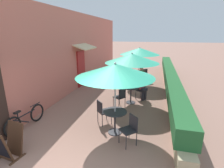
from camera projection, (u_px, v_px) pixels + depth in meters
cafe_facade_wall at (82, 50)px, 10.69m from camera, size 0.98×14.34×4.20m
planter_hedge at (170, 80)px, 9.91m from camera, size 0.60×13.34×1.01m
patio_table_near at (115, 117)px, 5.52m from camera, size 0.75×0.75×0.75m
patio_umbrella_near at (115, 70)px, 5.09m from camera, size 2.34×2.34×2.30m
cafe_chair_near_left at (130, 128)px, 4.96m from camera, size 0.57×0.57×0.87m
cafe_chair_near_right at (102, 110)px, 6.08m from camera, size 0.57×0.57×0.87m
patio_table_mid at (131, 92)px, 7.92m from camera, size 0.75×0.75×0.75m
patio_umbrella_mid at (132, 58)px, 7.49m from camera, size 2.34×2.34×2.30m
cafe_chair_mid_left at (140, 89)px, 8.42m from camera, size 0.56×0.56×0.87m
seated_patron_mid_left at (142, 86)px, 8.29m from camera, size 0.51×0.49×1.25m
cafe_chair_mid_right at (120, 96)px, 7.42m from camera, size 0.56×0.56×0.87m
coffee_cup_mid at (129, 86)px, 7.81m from camera, size 0.07×0.07×0.09m
patio_table_far at (139, 76)px, 10.75m from camera, size 0.75×0.75×0.75m
patio_umbrella_far at (140, 51)px, 10.32m from camera, size 2.34×2.34×2.30m
cafe_chair_far_left at (142, 79)px, 10.08m from camera, size 0.50×0.50×0.87m
seated_patron_far_left at (141, 76)px, 10.02m from camera, size 0.48×0.43×1.25m
cafe_chair_far_right at (146, 75)px, 11.20m from camera, size 0.57×0.57×0.87m
cafe_chair_far_back at (127, 75)px, 11.00m from camera, size 0.48×0.48×0.87m
coffee_cup_far at (139, 72)px, 10.56m from camera, size 0.07×0.07×0.09m
bicycle_leaning at (26, 119)px, 5.85m from camera, size 0.21×1.69×0.73m
menu_board at (8, 143)px, 4.42m from camera, size 0.60×0.69×0.88m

